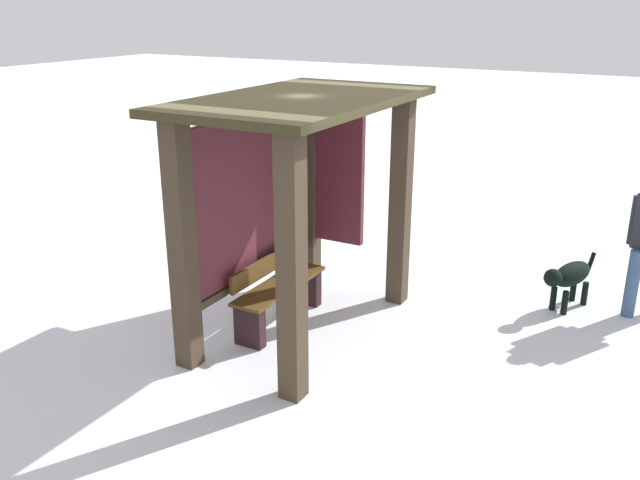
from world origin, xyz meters
TOP-DOWN VIEW (x-y plane):
  - ground_plane at (0.00, 0.00)m, footprint 60.00×60.00m
  - bus_shelter at (0.09, 0.17)m, footprint 2.88×1.69m
  - bench_left_inside at (0.00, 0.32)m, footprint 1.37×0.38m
  - dog at (1.93, -2.39)m, footprint 0.90×0.48m

SIDE VIEW (x-z plane):
  - ground_plane at x=0.00m, z-range 0.00..0.00m
  - bench_left_inside at x=0.00m, z-range -0.02..0.73m
  - dog at x=1.93m, z-range 0.10..0.69m
  - bus_shelter at x=0.09m, z-range 0.45..2.95m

